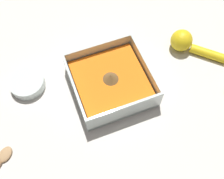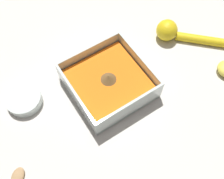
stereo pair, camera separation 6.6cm
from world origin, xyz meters
name	(u,v)px [view 1 (the left image)]	position (x,y,z in m)	size (l,w,h in m)	color
ground_plane	(103,80)	(0.00, 0.00, 0.00)	(4.00, 4.00, 0.00)	beige
square_dish	(111,82)	(-0.01, 0.03, 0.02)	(0.20, 0.20, 0.07)	silver
spice_bowl	(27,83)	(0.19, -0.06, 0.01)	(0.09, 0.09, 0.03)	silver
lemon_squeezer	(192,45)	(-0.27, 0.00, 0.03)	(0.17, 0.17, 0.06)	yellow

